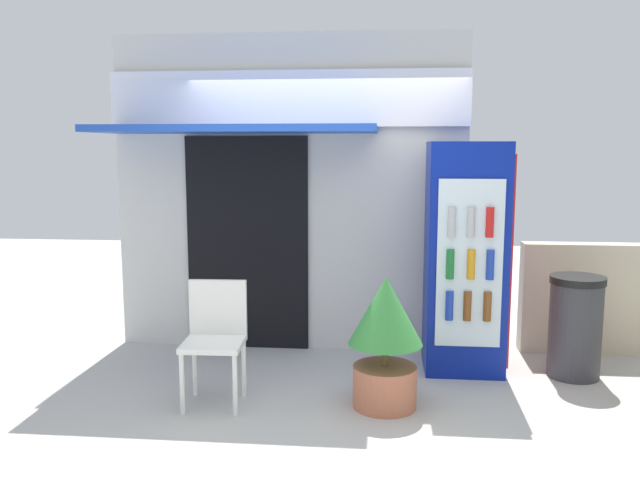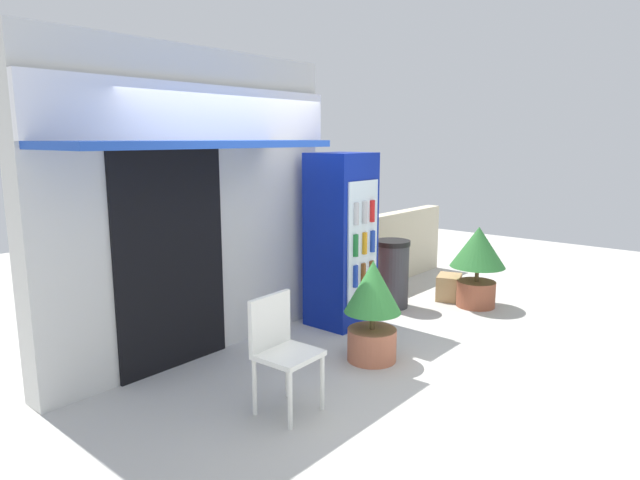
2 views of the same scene
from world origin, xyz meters
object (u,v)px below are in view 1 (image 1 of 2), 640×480
(plastic_chair, at_px, (215,332))
(potted_plant_near_shop, at_px, (385,335))
(trash_bin, at_px, (575,326))
(drink_cooler, at_px, (466,258))

(plastic_chair, bearing_deg, potted_plant_near_shop, 0.50)
(trash_bin, bearing_deg, potted_plant_near_shop, -153.21)
(plastic_chair, bearing_deg, drink_cooler, 25.09)
(plastic_chair, xyz_separation_m, potted_plant_near_shop, (1.26, 0.01, 0.01))
(drink_cooler, height_order, trash_bin, drink_cooler)
(drink_cooler, distance_m, potted_plant_near_shop, 1.20)
(plastic_chair, relative_size, trash_bin, 1.07)
(plastic_chair, xyz_separation_m, trash_bin, (2.83, 0.80, -0.11))
(potted_plant_near_shop, bearing_deg, plastic_chair, -179.50)
(drink_cooler, height_order, potted_plant_near_shop, drink_cooler)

